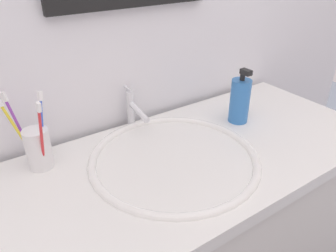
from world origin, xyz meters
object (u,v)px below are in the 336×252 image
toothbrush_cup (38,149)px  toothbrush_red (41,134)px  toothbrush_blue (42,124)px  toothbrush_yellow (16,129)px  toothbrush_purple (18,125)px  soap_dispenser (240,100)px  faucet (133,108)px

toothbrush_cup → toothbrush_red: 0.08m
toothbrush_blue → toothbrush_yellow: bearing=177.7°
toothbrush_purple → soap_dispenser: toothbrush_purple is taller
toothbrush_red → toothbrush_yellow: bearing=128.8°
toothbrush_red → soap_dispenser: bearing=-6.3°
faucet → toothbrush_yellow: 0.35m
soap_dispenser → toothbrush_yellow: bearing=169.3°
toothbrush_red → toothbrush_blue: size_ratio=1.03×
toothbrush_purple → toothbrush_blue: size_ratio=1.03×
toothbrush_red → soap_dispenser: toothbrush_red is taller
faucet → toothbrush_blue: (-0.29, -0.04, 0.05)m
toothbrush_cup → faucet: bearing=10.2°
toothbrush_cup → soap_dispenser: bearing=-10.1°
toothbrush_purple → toothbrush_yellow: size_ratio=0.99×
faucet → toothbrush_red: size_ratio=0.72×
faucet → toothbrush_blue: bearing=-171.1°
faucet → toothbrush_red: toothbrush_red is taller
faucet → soap_dispenser: 0.35m
toothbrush_purple → soap_dispenser: size_ratio=1.11×
toothbrush_yellow → soap_dispenser: bearing=-10.7°
toothbrush_purple → toothbrush_blue: bearing=-26.3°
toothbrush_red → soap_dispenser: 0.61m
toothbrush_cup → toothbrush_yellow: 0.08m
toothbrush_yellow → toothbrush_cup: bearing=-19.8°
toothbrush_purple → toothbrush_yellow: toothbrush_yellow is taller
toothbrush_red → toothbrush_purple: bearing=114.7°
toothbrush_yellow → soap_dispenser: 0.66m
soap_dispenser → toothbrush_red: bearing=173.7°
faucet → toothbrush_cup: (-0.31, -0.06, -0.01)m
faucet → toothbrush_red: bearing=-162.1°
toothbrush_red → soap_dispenser: size_ratio=1.11×
toothbrush_cup → toothbrush_blue: size_ratio=0.56×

